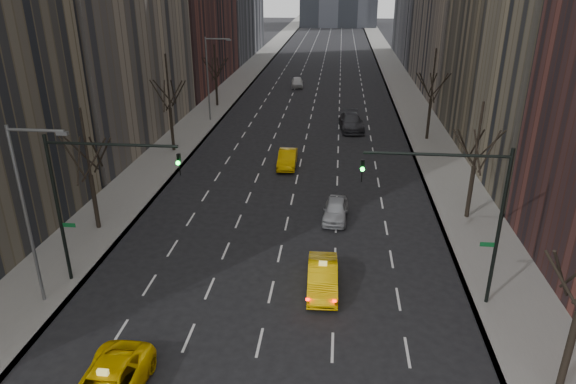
# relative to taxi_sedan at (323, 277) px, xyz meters

# --- Properties ---
(sidewalk_left) EXTENTS (4.50, 320.00, 0.15)m
(sidewalk_left) POSITION_rel_taxi_sedan_xyz_m (-14.88, 57.49, -0.65)
(sidewalk_left) COLOR slate
(sidewalk_left) RESTS_ON ground
(sidewalk_right) EXTENTS (4.50, 320.00, 0.15)m
(sidewalk_right) POSITION_rel_taxi_sedan_xyz_m (9.62, 57.49, -0.65)
(sidewalk_right) COLOR slate
(sidewalk_right) RESTS_ON ground
(tree_lw_b) EXTENTS (3.36, 3.50, 7.82)m
(tree_lw_b) POSITION_rel_taxi_sedan_xyz_m (-14.63, 5.49, 3.00)
(tree_lw_b) COLOR black
(tree_lw_b) RESTS_ON ground
(tree_lw_c) EXTENTS (3.36, 3.50, 8.74)m
(tree_lw_c) POSITION_rel_taxi_sedan_xyz_m (-14.63, 21.49, 3.31)
(tree_lw_c) COLOR black
(tree_lw_c) RESTS_ON ground
(tree_lw_d) EXTENTS (3.36, 3.50, 7.36)m
(tree_lw_d) POSITION_rel_taxi_sedan_xyz_m (-14.63, 39.49, 2.84)
(tree_lw_d) COLOR black
(tree_lw_d) RESTS_ON ground
(tree_rw_b) EXTENTS (3.36, 3.50, 7.82)m
(tree_rw_b) POSITION_rel_taxi_sedan_xyz_m (9.37, 9.49, 3.00)
(tree_rw_b) COLOR black
(tree_rw_b) RESTS_ON ground
(tree_rw_c) EXTENTS (3.36, 3.50, 8.74)m
(tree_rw_c) POSITION_rel_taxi_sedan_xyz_m (9.37, 27.49, 3.31)
(tree_rw_c) COLOR black
(tree_rw_c) RESTS_ON ground
(traffic_mast_left) EXTENTS (6.69, 0.39, 8.00)m
(traffic_mast_left) POSITION_rel_taxi_sedan_xyz_m (-11.74, -0.51, 4.77)
(traffic_mast_left) COLOR black
(traffic_mast_left) RESTS_ON ground
(traffic_mast_right) EXTENTS (6.69, 0.39, 8.00)m
(traffic_mast_right) POSITION_rel_taxi_sedan_xyz_m (6.48, -0.51, 4.77)
(traffic_mast_right) COLOR black
(traffic_mast_right) RESTS_ON ground
(streetlight_near) EXTENTS (2.83, 0.22, 9.00)m
(streetlight_near) POSITION_rel_taxi_sedan_xyz_m (-13.47, -2.51, 4.90)
(streetlight_near) COLOR slate
(streetlight_near) RESTS_ON ground
(streetlight_far) EXTENTS (2.83, 0.22, 9.00)m
(streetlight_far) POSITION_rel_taxi_sedan_xyz_m (-13.47, 32.49, 4.90)
(streetlight_far) COLOR slate
(streetlight_far) RESTS_ON ground
(taxi_sedan) EXTENTS (1.68, 4.43, 1.44)m
(taxi_sedan) POSITION_rel_taxi_sedan_xyz_m (0.00, 0.00, 0.00)
(taxi_sedan) COLOR #FFC205
(taxi_sedan) RESTS_ON ground
(silver_sedan_ahead) EXTENTS (1.85, 4.02, 1.34)m
(silver_sedan_ahead) POSITION_rel_taxi_sedan_xyz_m (0.56, 8.50, -0.05)
(silver_sedan_ahead) COLOR #ACAFB4
(silver_sedan_ahead) RESTS_ON ground
(far_taxi) EXTENTS (1.59, 4.35, 1.42)m
(far_taxi) POSITION_rel_taxi_sedan_xyz_m (-3.67, 18.42, -0.01)
(far_taxi) COLOR #DBA204
(far_taxi) RESTS_ON ground
(far_suv_grey) EXTENTS (2.92, 5.94, 1.66)m
(far_suv_grey) POSITION_rel_taxi_sedan_xyz_m (1.90, 30.53, 0.11)
(far_suv_grey) COLOR #323237
(far_suv_grey) RESTS_ON ground
(far_car_white) EXTENTS (2.03, 4.26, 1.41)m
(far_car_white) POSITION_rel_taxi_sedan_xyz_m (-5.67, 52.65, -0.02)
(far_car_white) COLOR silver
(far_car_white) RESTS_ON ground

